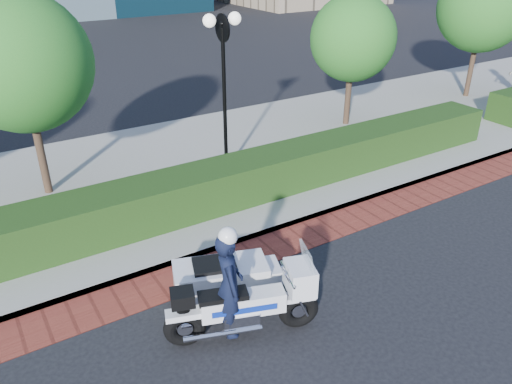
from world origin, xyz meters
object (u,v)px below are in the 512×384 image
lamppost (224,71)px  tree_d (483,7)px  tree_b (22,63)px  tree_c (353,38)px  police_motorcycle (232,287)px

lamppost → tree_d: bearing=6.2°
tree_d → tree_b: bearing=180.0°
lamppost → tree_b: tree_b is taller
tree_c → lamppost: bearing=-166.7°
tree_d → police_motorcycle: size_ratio=2.02×
tree_c → tree_d: 6.52m
lamppost → tree_c: 5.65m
police_motorcycle → tree_c: bearing=57.2°
tree_c → tree_d: bearing=0.0°
tree_b → police_motorcycle: bearing=-75.5°
tree_c → police_motorcycle: size_ratio=1.68×
tree_b → tree_c: 10.01m
lamppost → tree_b: size_ratio=0.86×
lamppost → tree_d: (12.00, 1.30, 0.65)m
tree_b → tree_c: size_ratio=1.14×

